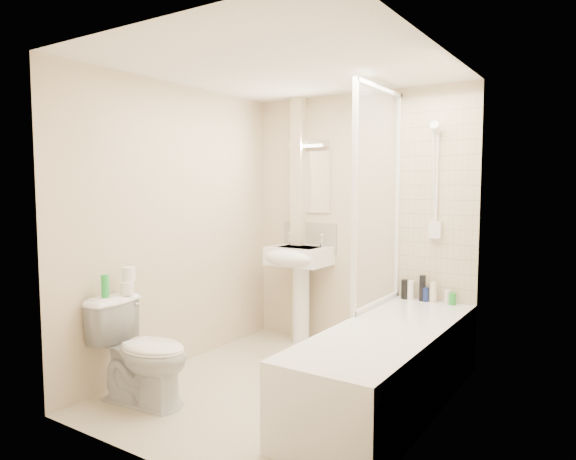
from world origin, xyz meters
The scene contains 26 objects.
floor centered at (0.00, 0.00, 0.00)m, with size 2.50×2.50×0.00m, color beige.
wall_back centered at (0.00, 1.25, 1.20)m, with size 2.20×0.02×2.40m, color beige.
wall_left centered at (-1.10, 0.00, 1.20)m, with size 0.02×2.50×2.40m, color beige.
wall_right centered at (1.10, 0.00, 1.20)m, with size 0.02×2.50×2.40m, color beige.
ceiling centered at (0.00, 0.00, 2.40)m, with size 2.20×2.50×0.02m, color white.
tile_back centered at (0.75, 1.24, 1.42)m, with size 0.70×0.01×1.75m, color beige.
tile_right centered at (1.09, 0.20, 1.42)m, with size 0.01×2.10×1.75m, color beige.
pipe_boxing centered at (-0.62, 1.19, 1.20)m, with size 0.12×0.12×2.40m, color beige.
splashback centered at (-0.52, 1.24, 1.03)m, with size 0.60×0.01×0.30m, color beige.
mirror centered at (-0.52, 1.24, 1.58)m, with size 0.46×0.01×0.60m, color white.
strip_light centered at (-0.52, 1.22, 1.95)m, with size 0.42×0.07×0.07m, color silver.
bathtub centered at (0.75, 0.20, 0.29)m, with size 0.70×2.10×0.55m.
shower_screen centered at (0.40, 0.80, 1.45)m, with size 0.04×0.92×1.80m.
shower_fixture centered at (0.75, 1.19, 1.55)m, with size 0.10×0.16×0.99m.
pedestal_sink centered at (-0.52, 1.01, 0.76)m, with size 0.56×0.51×1.09m.
bottle_black_a centered at (0.51, 1.16, 0.64)m, with size 0.07×0.07×0.17m, color black.
bottle_white_a centered at (0.56, 1.16, 0.63)m, with size 0.06×0.06×0.17m, color white.
bottle_black_b centered at (0.66, 1.16, 0.66)m, with size 0.06×0.06×0.23m, color black.
bottle_blue centered at (0.69, 1.16, 0.61)m, with size 0.06×0.06×0.12m, color navy.
bottle_cream centered at (0.76, 1.16, 0.64)m, with size 0.06×0.06×0.17m, color #F3E4BC.
bottle_white_b centered at (0.88, 1.16, 0.61)m, with size 0.05×0.05×0.12m, color silver.
bottle_green centered at (0.92, 1.16, 0.60)m, with size 0.06×0.06×0.10m, color green.
toilet centered at (-0.72, -0.73, 0.37)m, with size 0.77×0.48×0.75m, color white.
toilet_roll_lower centered at (-0.95, -0.67, 0.79)m, with size 0.10×0.10×0.09m, color white.
toilet_roll_upper centered at (-0.97, -0.63, 0.89)m, with size 0.10×0.10×0.10m, color white.
green_bottle centered at (-1.00, -0.82, 0.83)m, with size 0.06×0.06×0.16m, color green.
Camera 1 is at (2.09, -3.13, 1.55)m, focal length 32.00 mm.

